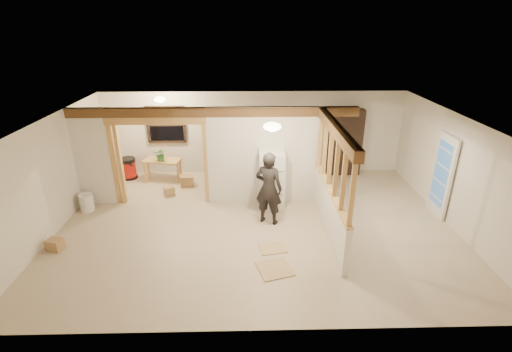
{
  "coord_description": "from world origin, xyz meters",
  "views": [
    {
      "loc": [
        -0.19,
        -7.58,
        4.43
      ],
      "look_at": [
        0.0,
        0.4,
        1.04
      ],
      "focal_mm": 26.0,
      "sensor_mm": 36.0,
      "label": 1
    }
  ],
  "objects_px": {
    "bookshelf": "(345,142)",
    "woman": "(269,188)",
    "refrigerator": "(271,180)",
    "work_table": "(163,170)",
    "shop_vac": "(128,168)"
  },
  "relations": [
    {
      "from": "bookshelf",
      "to": "woman",
      "type": "bearing_deg",
      "value": -129.85
    },
    {
      "from": "work_table",
      "to": "bookshelf",
      "type": "relative_size",
      "value": 0.51
    },
    {
      "from": "work_table",
      "to": "bookshelf",
      "type": "xyz_separation_m",
      "value": [
        5.43,
        0.4,
        0.68
      ]
    },
    {
      "from": "work_table",
      "to": "shop_vac",
      "type": "xyz_separation_m",
      "value": [
        -1.07,
        0.19,
        -0.0
      ]
    },
    {
      "from": "work_table",
      "to": "shop_vac",
      "type": "relative_size",
      "value": 1.61
    },
    {
      "from": "refrigerator",
      "to": "work_table",
      "type": "relative_size",
      "value": 1.45
    },
    {
      "from": "refrigerator",
      "to": "bookshelf",
      "type": "xyz_separation_m",
      "value": [
        2.34,
        2.17,
        0.25
      ]
    },
    {
      "from": "refrigerator",
      "to": "woman",
      "type": "bearing_deg",
      "value": -98.39
    },
    {
      "from": "work_table",
      "to": "bookshelf",
      "type": "distance_m",
      "value": 5.49
    },
    {
      "from": "woman",
      "to": "work_table",
      "type": "xyz_separation_m",
      "value": [
        -2.97,
        2.54,
        -0.54
      ]
    },
    {
      "from": "work_table",
      "to": "shop_vac",
      "type": "height_order",
      "value": "work_table"
    },
    {
      "from": "woman",
      "to": "shop_vac",
      "type": "relative_size",
      "value": 2.7
    },
    {
      "from": "shop_vac",
      "to": "bookshelf",
      "type": "bearing_deg",
      "value": 1.92
    },
    {
      "from": "refrigerator",
      "to": "bookshelf",
      "type": "height_order",
      "value": "bookshelf"
    },
    {
      "from": "refrigerator",
      "to": "bookshelf",
      "type": "bearing_deg",
      "value": 42.86
    }
  ]
}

